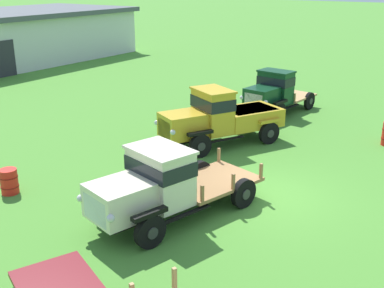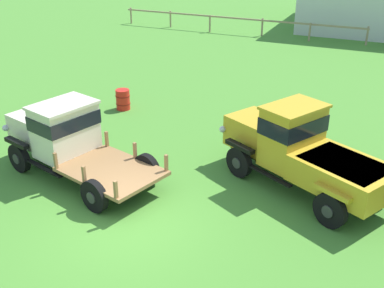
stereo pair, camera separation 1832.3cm
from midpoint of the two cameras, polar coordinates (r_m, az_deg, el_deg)
ground_plane at (r=10.32m, az=-24.47°, el=-23.18°), size 240.00×240.00×0.00m
vintage_truck_second_in_line at (r=10.39m, az=-46.53°, el=-20.02°), size 5.64×3.26×2.13m
vintage_truck_midrow_center at (r=13.85m, az=-21.45°, el=-5.73°), size 5.32×3.86×2.32m
vintage_truck_far_side at (r=17.09m, az=-7.41°, el=0.14°), size 4.86×2.44×2.17m
oil_drum_beside_row at (r=15.14m, az=-53.83°, el=-13.84°), size 0.57×0.57×0.80m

